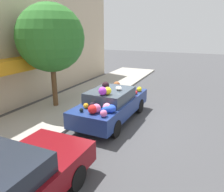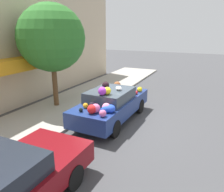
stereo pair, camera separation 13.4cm
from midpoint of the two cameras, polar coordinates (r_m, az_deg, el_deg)
ground_plane at (r=9.33m, az=-0.38°, el=-6.24°), size 60.00×60.00×0.00m
sidewalk_curb at (r=10.64m, az=-13.73°, el=-3.42°), size 24.00×3.20×0.11m
building_facade at (r=11.50m, az=-23.97°, el=11.79°), size 18.00×1.20×5.93m
street_tree at (r=10.53m, az=-16.11°, el=14.32°), size 3.05×3.05×4.73m
fire_hydrant at (r=12.20m, az=-1.97°, el=1.68°), size 0.20×0.20×0.70m
art_car at (r=9.00m, az=-0.58°, el=-2.03°), size 4.32×1.80×1.68m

